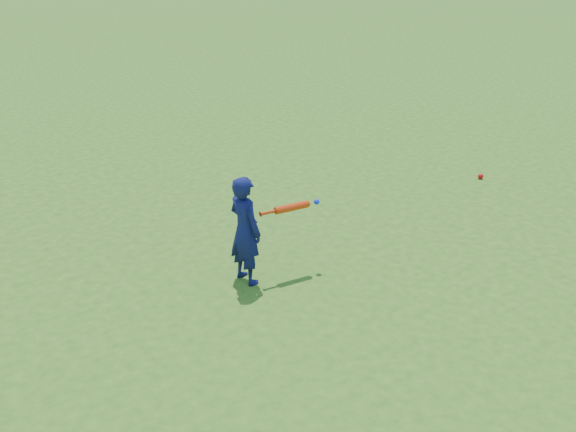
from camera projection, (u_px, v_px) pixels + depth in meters
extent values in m
plane|color=#306117|center=(325.00, 285.00, 6.72)|extent=(80.00, 80.00, 0.00)
imported|color=#0F144A|center=(245.00, 230.00, 6.56)|extent=(0.32, 0.45, 1.18)
sphere|color=red|center=(481.00, 176.00, 9.46)|extent=(0.08, 0.08, 0.08)
cylinder|color=red|center=(261.00, 214.00, 6.52)|extent=(0.02, 0.05, 0.05)
cylinder|color=red|center=(268.00, 212.00, 6.56)|extent=(0.18, 0.06, 0.03)
cylinder|color=red|center=(291.00, 207.00, 6.68)|extent=(0.38, 0.13, 0.08)
sphere|color=red|center=(307.00, 204.00, 6.76)|extent=(0.08, 0.08, 0.08)
sphere|color=#0D30EA|center=(317.00, 202.00, 6.81)|extent=(0.06, 0.06, 0.06)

